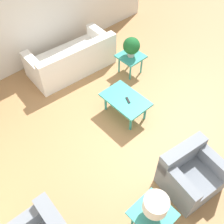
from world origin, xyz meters
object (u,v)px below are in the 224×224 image
Objects in this scene: sofa at (72,60)px; armchair at (190,174)px; potted_plant at (131,46)px; table_lamp at (156,206)px; side_table_plant at (131,58)px; side_table_lamp at (152,215)px; coffee_table at (125,101)px.

sofa reaches higher than armchair.
table_lamp is (-2.73, 2.32, 0.03)m from potted_plant.
sofa is 3.70m from armchair.
side_table_lamp is (-2.73, 2.32, 0.00)m from side_table_plant.
sofa is at bearing -2.22° from coffee_table.
sofa reaches higher than side_table_plant.
coffee_table is at bearing 130.41° from potted_plant.
sofa is 3.76× the size of side_table_lamp.
side_table_plant is (-1.00, -0.95, 0.12)m from sofa.
armchair is at bearing 169.93° from coffee_table.
potted_plant is at bearing -40.28° from table_lamp.
potted_plant is (-1.00, -0.95, 0.45)m from sofa.
coffee_table is 2.27m from side_table_lamp.
armchair is 1.02× the size of coffee_table.
table_lamp is at bearing -168.61° from armchair.
side_table_plant is 1.28× the size of table_lamp.
sofa reaches higher than side_table_lamp.
table_lamp is at bearing -9.46° from side_table_lamp.
coffee_table is at bearing 130.41° from side_table_plant.
table_lamp is (0.00, -0.00, 0.36)m from side_table_lamp.
sofa is 4.00m from table_lamp.
side_table_plant is 3.58m from side_table_lamp.
side_table_lamp is (-3.73, 1.37, 0.12)m from sofa.
side_table_plant is (2.68, -1.34, 0.10)m from armchair.
side_table_lamp reaches higher than coffee_table.
coffee_table is at bearing -34.80° from table_lamp.
table_lamp is (-1.86, 1.30, 0.38)m from coffee_table.
potted_plant is at bearing -40.28° from side_table_lamp.
potted_plant reaches higher than table_lamp.
coffee_table is (-1.86, 0.07, 0.10)m from sofa.
armchair is 1.73× the size of side_table_plant.
armchair is at bearing 153.42° from potted_plant.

